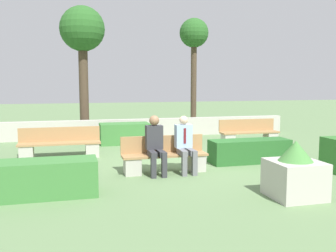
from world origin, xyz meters
name	(u,v)px	position (x,y,z in m)	size (l,w,h in m)	color
ground_plane	(180,162)	(0.00, 0.00, 0.00)	(60.00, 60.00, 0.00)	#607F51
perimeter_wall	(145,128)	(0.00, 4.82, 0.34)	(11.53, 0.30, 0.69)	#B7B2A8
bench_front	(164,158)	(-0.67, -0.97, 0.32)	(1.98, 0.48, 0.83)	#A37A4C
bench_left_side	(60,146)	(-3.05, 1.39, 0.33)	(2.20, 0.48, 0.83)	#A37A4C
bench_right_side	(249,135)	(3.07, 2.16, 0.33)	(2.03, 0.49, 0.83)	#A37A4C
person_seated_man	(185,142)	(-0.22, -1.11, 0.71)	(0.38, 0.63, 1.30)	slate
person_seated_woman	(155,142)	(-0.92, -1.10, 0.73)	(0.38, 0.63, 1.33)	#333338
hedge_block_near_right	(250,151)	(1.74, -0.49, 0.30)	(2.10, 0.66, 0.60)	#286028
hedge_block_mid_left	(41,179)	(-3.30, -2.22, 0.33)	(2.00, 0.73, 0.67)	#3D7A38
hedge_block_mid_right	(125,133)	(-0.98, 3.36, 0.35)	(1.67, 0.85, 0.70)	#3D7A38
planter_corner_left	(295,173)	(1.12, -3.44, 0.45)	(0.88, 0.88, 1.04)	#B7B2A8
tree_leftmost	(82,34)	(-2.20, 6.03, 3.97)	(1.75, 1.75, 5.03)	#473828
tree_center_left	(194,39)	(2.63, 6.77, 4.00)	(1.28, 1.28, 4.89)	#473828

